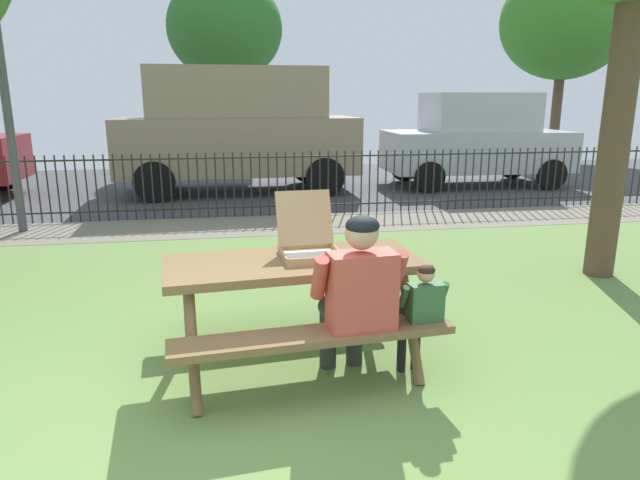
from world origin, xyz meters
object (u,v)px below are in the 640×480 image
object	(u,v)px
pizza_slice_on_table	(371,257)
adult_at_table	(357,294)
picnic_table_foreground	(294,283)
parked_car_left	(238,127)
far_tree_center	(565,21)
parked_car_center	(477,139)
child_at_table	(420,310)
lamp_post_walkway	(0,59)
far_tree_midleft	(225,29)
pizza_box_open	(308,240)

from	to	relation	value
pizza_slice_on_table	adult_at_table	xyz separation A→B (m)	(-0.20, -0.41, -0.12)
picnic_table_foreground	adult_at_table	bearing A→B (deg)	-52.90
parked_car_left	far_tree_center	distance (m)	11.66
picnic_table_foreground	parked_car_center	xyz separation A→B (m)	(4.92, 7.77, 0.41)
picnic_table_foreground	pizza_slice_on_table	size ratio (longest dim) A/B	7.00
far_tree_center	parked_car_center	bearing A→B (deg)	-134.19
child_at_table	lamp_post_walkway	xyz separation A→B (m)	(-4.19, 5.16, 1.87)
child_at_table	parked_car_left	world-z (taller)	parked_car_left
far_tree_midleft	picnic_table_foreground	bearing A→B (deg)	-88.45
far_tree_midleft	far_tree_center	distance (m)	10.25
child_at_table	parked_car_left	size ratio (longest dim) A/B	0.18
child_at_table	picnic_table_foreground	bearing A→B (deg)	150.27
pizza_slice_on_table	far_tree_midleft	xyz separation A→B (m)	(-0.90, 12.94, 2.93)
pizza_slice_on_table	far_tree_midleft	world-z (taller)	far_tree_midleft
adult_at_table	parked_car_left	xyz separation A→B (m)	(-0.56, 8.23, 0.65)
lamp_post_walkway	pizza_slice_on_table	bearing A→B (deg)	-50.34
adult_at_table	child_at_table	size ratio (longest dim) A/B	1.41
far_tree_midleft	lamp_post_walkway	bearing A→B (deg)	-110.46
parked_car_center	far_tree_midleft	world-z (taller)	far_tree_midleft
pizza_slice_on_table	parked_car_center	distance (m)	8.96
pizza_box_open	parked_car_center	size ratio (longest dim) A/B	0.14
pizza_slice_on_table	far_tree_midleft	distance (m)	13.30
pizza_slice_on_table	lamp_post_walkway	xyz separation A→B (m)	(-3.95, 4.77, 1.61)
lamp_post_walkway	picnic_table_foreground	bearing A→B (deg)	-54.19
picnic_table_foreground	parked_car_center	world-z (taller)	parked_car_center
picnic_table_foreground	pizza_box_open	size ratio (longest dim) A/B	3.65
adult_at_table	far_tree_center	distance (m)	16.77
pizza_box_open	far_tree_midleft	distance (m)	13.08
far_tree_center	parked_car_left	bearing A→B (deg)	-153.13
parked_car_center	far_tree_midleft	bearing A→B (deg)	135.85
parked_car_left	far_tree_midleft	size ratio (longest dim) A/B	0.92
adult_at_table	far_tree_center	size ratio (longest dim) A/B	0.20
parked_car_left	lamp_post_walkway	bearing A→B (deg)	-136.25
far_tree_midleft	adult_at_table	bearing A→B (deg)	-86.99
parked_car_left	far_tree_midleft	xyz separation A→B (m)	(-0.15, 5.11, 2.40)
adult_at_table	far_tree_midleft	distance (m)	13.71
picnic_table_foreground	adult_at_table	size ratio (longest dim) A/B	1.63
lamp_post_walkway	far_tree_center	bearing A→B (deg)	31.59
far_tree_midleft	far_tree_center	world-z (taller)	far_tree_center
pizza_box_open	adult_at_table	bearing A→B (deg)	-68.45
pizza_box_open	child_at_table	size ratio (longest dim) A/B	0.63
pizza_slice_on_table	parked_car_left	distance (m)	7.88
adult_at_table	picnic_table_foreground	bearing A→B (deg)	127.10
parked_car_center	far_tree_center	bearing A→B (deg)	45.81
pizza_box_open	pizza_slice_on_table	bearing A→B (deg)	-22.37
pizza_slice_on_table	far_tree_midleft	bearing A→B (deg)	93.99
pizza_box_open	far_tree_center	distance (m)	16.40
lamp_post_walkway	parked_car_center	distance (m)	8.97
pizza_slice_on_table	parked_car_left	size ratio (longest dim) A/B	0.06
far_tree_center	child_at_table	bearing A→B (deg)	-124.30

